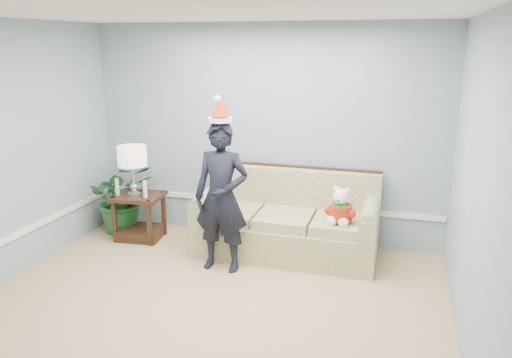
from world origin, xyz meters
The scene contains 10 objects.
room_shell centered at (0.00, 0.00, 1.35)m, with size 4.54×5.04×2.74m.
wainscot_trim centered at (-1.18, 1.18, 0.45)m, with size 4.49×4.99×0.06m.
sofa centered at (0.42, 2.06, 0.35)m, with size 2.12×0.91×1.00m.
side_table centered at (-1.50, 1.94, 0.23)m, with size 0.66×0.57×0.59m.
table_lamp centered at (-1.52, 1.89, 1.08)m, with size 0.36×0.36×0.64m.
candle_pair centered at (-1.54, 1.86, 0.69)m, with size 0.45×0.05×0.22m.
houseplant centered at (-1.84, 2.12, 0.46)m, with size 0.84×0.72×0.93m, color #1B5727.
man centered at (-0.16, 1.41, 0.83)m, with size 0.61×0.40×1.66m, color black.
santa_hat centered at (-0.16, 1.42, 1.78)m, with size 0.30×0.32×0.29m.
teddy_bear centered at (1.08, 1.81, 0.67)m, with size 0.30×0.32×0.42m.
Camera 1 is at (1.68, -3.44, 2.45)m, focal length 35.00 mm.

